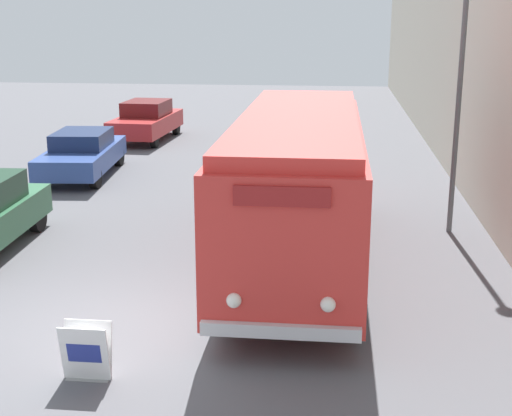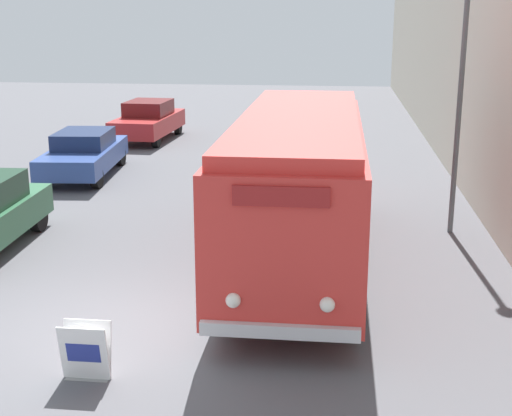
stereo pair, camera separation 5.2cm
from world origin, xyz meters
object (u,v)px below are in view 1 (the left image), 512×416
(parked_car_mid, at_px, (82,153))
(parked_car_far, at_px, (146,120))
(vintage_bus, at_px, (298,181))
(sign_board, at_px, (86,353))
(streetlamp, at_px, (462,62))

(parked_car_mid, xyz_separation_m, parked_car_far, (0.32, 6.56, 0.07))
(vintage_bus, bearing_deg, parked_car_mid, 134.24)
(sign_board, height_order, parked_car_far, parked_car_far)
(streetlamp, xyz_separation_m, parked_car_far, (-10.20, 11.33, -3.11))
(streetlamp, bearing_deg, parked_car_mid, 155.63)
(vintage_bus, distance_m, sign_board, 5.93)
(parked_car_mid, distance_m, parked_car_far, 6.57)
(streetlamp, height_order, parked_car_far, streetlamp)
(sign_board, xyz_separation_m, parked_car_far, (-4.12, 18.99, 0.39))
(parked_car_far, bearing_deg, sign_board, -74.84)
(vintage_bus, height_order, streetlamp, streetlamp)
(parked_car_mid, bearing_deg, streetlamp, -29.25)
(sign_board, bearing_deg, parked_car_mid, 109.69)
(vintage_bus, xyz_separation_m, sign_board, (-2.66, -5.13, -1.32))
(sign_board, relative_size, parked_car_far, 0.18)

